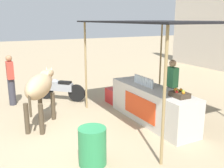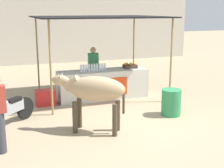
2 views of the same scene
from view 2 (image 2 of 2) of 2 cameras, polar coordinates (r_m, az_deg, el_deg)
name	(u,v)px [view 2 (image 2 of 2)]	position (r m, az deg, el deg)	size (l,w,h in m)	color
ground_plane	(129,119)	(8.59, 3.05, -6.39)	(60.00, 60.00, 0.00)	tan
building_wall_far	(57,6)	(17.75, -10.05, 13.82)	(16.00, 0.50, 6.19)	beige
stall_counter	(103,84)	(10.43, -1.67, -0.06)	(3.00, 0.82, 0.96)	beige
stall_awning	(100,20)	(10.43, -2.29, 11.67)	(4.20, 3.20, 2.70)	black
water_bottle_row	(93,68)	(10.16, -3.48, 2.99)	(0.88, 0.07, 0.25)	silver
fruit_crate	(130,66)	(10.71, 3.29, 3.33)	(0.44, 0.32, 0.18)	#3F3326
vendor_behind_counter	(93,70)	(11.02, -3.43, 2.62)	(0.34, 0.22, 1.65)	#383842
cooler_box	(46,97)	(9.97, -12.06, -2.41)	(0.60, 0.44, 0.48)	red
water_barrel	(171,102)	(8.93, 10.77, -3.32)	(0.55, 0.55, 0.75)	#2D8C51
cow	(94,91)	(7.44, -3.39, -1.21)	(1.73, 1.28, 1.44)	tan
motorcycle_parked	(9,110)	(8.36, -18.33, -4.55)	(1.32, 1.34, 0.90)	black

